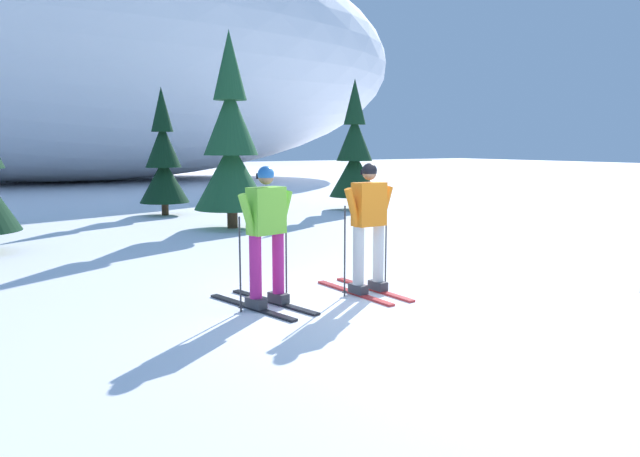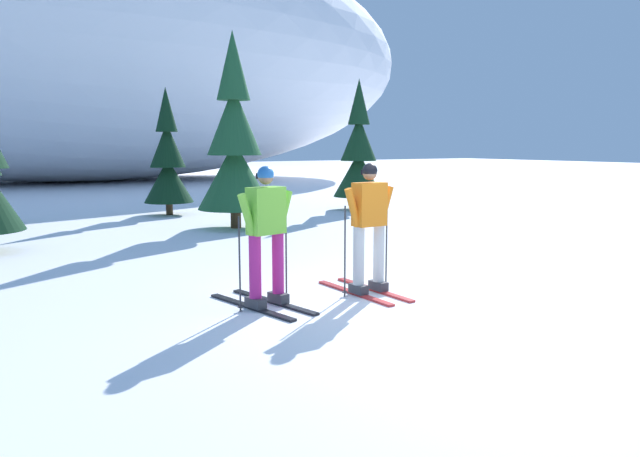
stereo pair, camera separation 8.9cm
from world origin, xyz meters
name	(u,v)px [view 1 (the left image)]	position (x,y,z in m)	size (l,w,h in m)	color
ground_plane	(412,310)	(0.00, 0.00, 0.00)	(120.00, 120.00, 0.00)	white
skier_orange_jacket	(368,225)	(0.02, 0.96, 0.95)	(0.82, 1.62, 1.78)	red
skier_lime_jacket	(266,233)	(-1.47, 1.06, 0.94)	(0.84, 1.70, 1.77)	black
pine_tree_center_right	(163,162)	(0.46, 11.50, 1.53)	(1.41, 1.41, 3.65)	#47301E
pine_tree_right	(231,147)	(1.03, 7.94, 1.97)	(1.81, 1.81, 4.70)	#47301E
pine_tree_far_right	(354,155)	(6.02, 9.93, 1.69)	(1.56, 1.56, 4.04)	#47301E
snow_ridge_background	(69,50)	(1.14, 29.72, 7.06)	(39.41, 21.72, 14.11)	white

